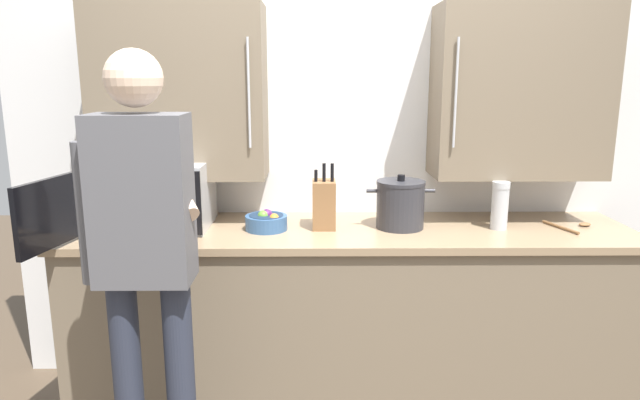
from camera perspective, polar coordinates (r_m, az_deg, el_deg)
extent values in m
cube|color=white|center=(3.06, 2.74, 5.28)|extent=(3.58, 0.10, 2.53)
cube|color=#756651|center=(2.90, -13.91, 10.47)|extent=(0.83, 0.32, 0.83)
cylinder|color=#B7BABF|center=(2.67, -7.16, 10.59)|extent=(0.01, 0.01, 0.50)
cube|color=#756651|center=(3.00, 19.41, 10.19)|extent=(0.83, 0.32, 0.83)
cylinder|color=#B7BABF|center=(2.73, 13.49, 10.39)|extent=(0.01, 0.01, 0.50)
cube|color=#756651|center=(2.92, 3.00, -11.89)|extent=(2.68, 0.63, 0.89)
cube|color=#937A5B|center=(2.76, 3.11, -3.16)|extent=(2.72, 0.67, 0.03)
cube|color=#B7BABF|center=(2.87, -16.51, 0.57)|extent=(0.56, 0.40, 0.32)
cube|color=beige|center=(2.89, -18.05, 0.52)|extent=(0.36, 0.34, 0.26)
cube|color=black|center=(2.63, -13.52, -0.34)|extent=(0.16, 0.01, 0.29)
cube|color=black|center=(2.62, -25.60, -1.26)|extent=(0.11, 0.40, 0.29)
cylinder|color=#2D2D33|center=(2.76, 8.06, -0.61)|extent=(0.23, 0.23, 0.21)
cylinder|color=#2D2D33|center=(2.74, 8.13, 1.74)|extent=(0.23, 0.23, 0.02)
cylinder|color=black|center=(2.73, 8.15, 2.22)|extent=(0.04, 0.04, 0.03)
cylinder|color=#2D2D33|center=(2.73, 5.21, 0.92)|extent=(0.05, 0.02, 0.02)
cylinder|color=#2D2D33|center=(2.77, 10.96, 0.92)|extent=(0.05, 0.02, 0.02)
cylinder|color=#B7BABF|center=(2.85, 17.59, -0.83)|extent=(0.08, 0.08, 0.20)
cylinder|color=#B7BABF|center=(2.82, 17.74, 1.46)|extent=(0.08, 0.08, 0.03)
cylinder|color=brown|center=(2.97, 23.00, -2.52)|extent=(0.09, 0.23, 0.01)
ellipsoid|color=brown|center=(3.07, 25.05, -2.22)|extent=(0.07, 0.06, 0.02)
cylinder|color=#335684|center=(2.73, -5.41, -2.27)|extent=(0.20, 0.20, 0.07)
cylinder|color=#192B42|center=(2.72, -5.41, -1.97)|extent=(0.16, 0.16, 0.04)
sphere|color=orange|center=(2.68, -4.62, -1.83)|extent=(0.04, 0.04, 0.04)
sphere|color=#5B9333|center=(2.72, -5.73, -1.61)|extent=(0.05, 0.05, 0.05)
sphere|color=#511E5B|center=(2.73, -5.37, -1.51)|extent=(0.06, 0.06, 0.06)
cube|color=brown|center=(2.73, 0.40, -0.44)|extent=(0.11, 0.15, 0.23)
cylinder|color=black|center=(2.68, -0.41, 2.45)|extent=(0.02, 0.02, 0.06)
cylinder|color=black|center=(2.68, 0.41, 2.78)|extent=(0.02, 0.02, 0.09)
cylinder|color=black|center=(2.68, 1.23, 2.78)|extent=(0.02, 0.02, 0.09)
cylinder|color=#282D3D|center=(2.42, -18.62, -17.83)|extent=(0.11, 0.11, 0.91)
cylinder|color=#282D3D|center=(2.36, -13.77, -18.22)|extent=(0.11, 0.11, 0.91)
cube|color=#56565B|center=(2.11, -17.46, 0.01)|extent=(0.34, 0.20, 0.61)
sphere|color=beige|center=(2.07, -18.23, 11.56)|extent=(0.20, 0.20, 0.20)
cylinder|color=beige|center=(2.28, -15.60, 3.40)|extent=(0.37, 0.48, 0.36)
cylinder|color=#56565B|center=(2.19, -22.38, -1.28)|extent=(0.07, 0.07, 0.52)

